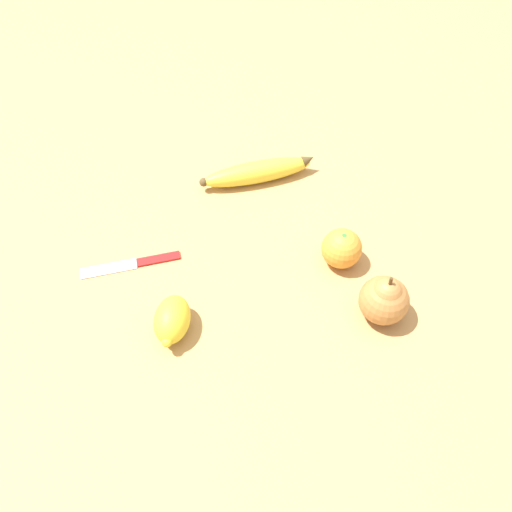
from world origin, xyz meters
TOP-DOWN VIEW (x-y plane):
  - ground_plane at (0.00, 0.00)m, footprint 3.00×3.00m
  - banana at (-0.04, -0.08)m, footprint 0.23×0.06m
  - orange at (-0.14, 0.14)m, footprint 0.07×0.07m
  - pear at (-0.17, 0.25)m, footprint 0.08×0.08m
  - lemon at (0.15, 0.21)m, footprint 0.07×0.09m
  - paring_knife at (0.20, 0.08)m, footprint 0.17×0.03m

SIDE VIEW (x-z plane):
  - ground_plane at x=0.00m, z-range 0.00..0.00m
  - paring_knife at x=0.20m, z-range 0.00..0.01m
  - banana at x=-0.04m, z-range 0.00..0.04m
  - lemon at x=0.15m, z-range 0.00..0.05m
  - orange at x=-0.14m, z-range 0.00..0.07m
  - pear at x=-0.17m, z-range -0.01..0.09m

